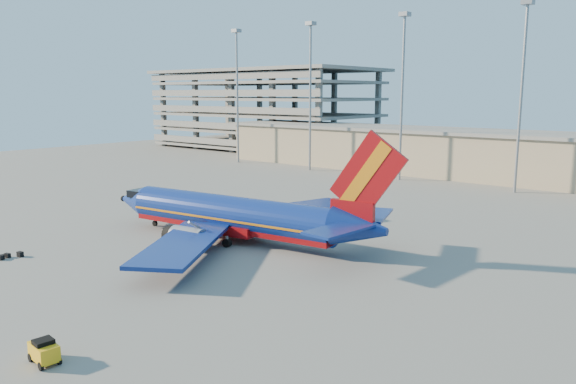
{
  "coord_description": "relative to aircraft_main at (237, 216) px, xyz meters",
  "views": [
    {
      "loc": [
        42.57,
        -42.37,
        15.19
      ],
      "look_at": [
        2.18,
        6.37,
        4.0
      ],
      "focal_mm": 35.0,
      "sensor_mm": 36.0,
      "label": 1
    }
  ],
  "objects": [
    {
      "name": "ground",
      "position": [
        -2.21,
        1.9,
        -2.57
      ],
      "size": [
        220.0,
        220.0,
        0.0
      ],
      "primitive_type": "plane",
      "color": "slate",
      "rests_on": "ground"
    },
    {
      "name": "terminal_building",
      "position": [
        7.79,
        59.9,
        1.74
      ],
      "size": [
        122.0,
        16.0,
        8.5
      ],
      "color": "gray",
      "rests_on": "ground"
    },
    {
      "name": "parking_garage",
      "position": [
        -64.21,
        75.95,
        9.16
      ],
      "size": [
        62.0,
        32.0,
        21.4
      ],
      "color": "slate",
      "rests_on": "ground"
    },
    {
      "name": "light_mast_row",
      "position": [
        2.79,
        47.9,
        14.98
      ],
      "size": [
        101.6,
        1.6,
        28.65
      ],
      "color": "gray",
      "rests_on": "ground"
    },
    {
      "name": "aircraft_main",
      "position": [
        0.0,
        0.0,
        0.0
      ],
      "size": [
        35.47,
        33.92,
        12.04
      ],
      "rotation": [
        0.0,
        0.0,
        0.13
      ],
      "color": "navy",
      "rests_on": "ground"
    },
    {
      "name": "baggage_tug",
      "position": [
        10.62,
        -26.37,
        -1.83
      ],
      "size": [
        2.07,
        1.37,
        1.42
      ],
      "rotation": [
        0.0,
        0.0,
        -0.1
      ],
      "color": "#F4B015",
      "rests_on": "ground"
    },
    {
      "name": "luggage_pile",
      "position": [
        -11.91,
        -18.39,
        -2.35
      ],
      "size": [
        1.31,
        2.16,
        0.49
      ],
      "color": "black",
      "rests_on": "ground"
    }
  ]
}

